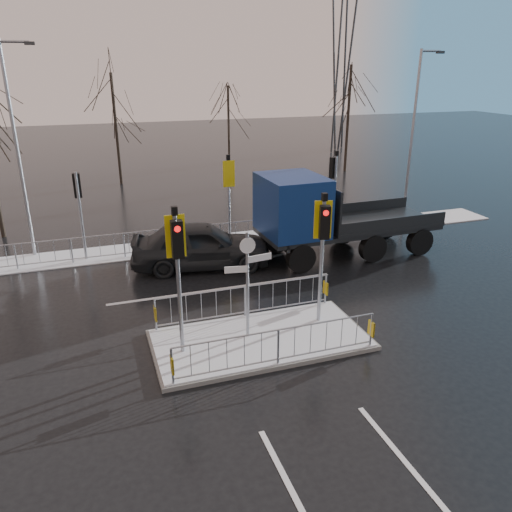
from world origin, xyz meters
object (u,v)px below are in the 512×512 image
object	(u,v)px
traffic_island	(260,330)
car_far_lane	(201,245)
flatbed_truck	(316,215)
street_lamp_right	(414,132)
street_lamp_left	(18,145)

from	to	relation	value
traffic_island	car_far_lane	distance (m)	6.06
car_far_lane	flatbed_truck	distance (m)	4.67
traffic_island	street_lamp_right	bearing A→B (deg)	38.73
flatbed_truck	street_lamp_right	xyz separation A→B (m)	(6.31, 2.98, 2.57)
car_far_lane	street_lamp_right	world-z (taller)	street_lamp_right
flatbed_truck	street_lamp_right	world-z (taller)	street_lamp_right
flatbed_truck	street_lamp_right	bearing A→B (deg)	25.26
car_far_lane	street_lamp_left	bearing A→B (deg)	70.78
street_lamp_left	traffic_island	bearing A→B (deg)	-55.93
car_far_lane	flatbed_truck	bearing A→B (deg)	-86.42
traffic_island	flatbed_truck	xyz separation A→B (m)	(4.28, 5.51, 1.43)
street_lamp_right	street_lamp_left	xyz separation A→B (m)	(-17.00, 1.00, 0.10)
car_far_lane	street_lamp_right	bearing A→B (deg)	-67.14
street_lamp_right	street_lamp_left	world-z (taller)	street_lamp_left
traffic_island	flatbed_truck	distance (m)	7.12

